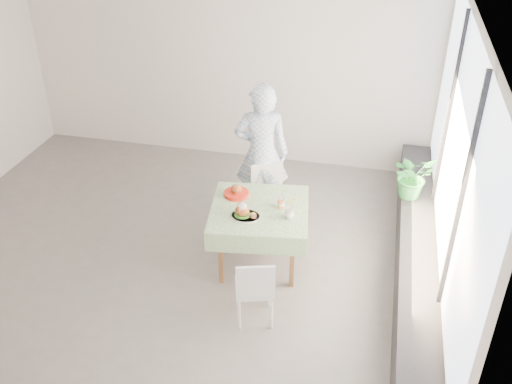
% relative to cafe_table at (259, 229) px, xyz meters
% --- Properties ---
extents(floor, '(6.00, 6.00, 0.00)m').
position_rel_cafe_table_xyz_m(floor, '(-1.08, 0.04, -0.46)').
color(floor, '#5E5C59').
rests_on(floor, ground).
extents(ceiling, '(6.00, 6.00, 0.00)m').
position_rel_cafe_table_xyz_m(ceiling, '(-1.08, 0.04, 2.34)').
color(ceiling, white).
rests_on(ceiling, ground).
extents(wall_back, '(6.00, 0.02, 2.80)m').
position_rel_cafe_table_xyz_m(wall_back, '(-1.08, 2.54, 0.94)').
color(wall_back, silver).
rests_on(wall_back, ground).
extents(wall_front, '(6.00, 0.02, 2.80)m').
position_rel_cafe_table_xyz_m(wall_front, '(-1.08, -2.46, 0.94)').
color(wall_front, silver).
rests_on(wall_front, ground).
extents(wall_right, '(0.02, 5.00, 2.80)m').
position_rel_cafe_table_xyz_m(wall_right, '(1.92, 0.04, 0.94)').
color(wall_right, silver).
rests_on(wall_right, ground).
extents(window_pane, '(0.01, 4.80, 2.18)m').
position_rel_cafe_table_xyz_m(window_pane, '(1.89, 0.04, 1.19)').
color(window_pane, '#D1E0F9').
rests_on(window_pane, ground).
extents(window_ledge, '(0.40, 4.80, 0.50)m').
position_rel_cafe_table_xyz_m(window_ledge, '(1.72, 0.04, -0.21)').
color(window_ledge, black).
rests_on(window_ledge, ground).
extents(cafe_table, '(1.18, 1.18, 0.74)m').
position_rel_cafe_table_xyz_m(cafe_table, '(0.00, 0.00, 0.00)').
color(cafe_table, brown).
rests_on(cafe_table, ground).
extents(chair_far, '(0.53, 0.53, 0.84)m').
position_rel_cafe_table_xyz_m(chair_far, '(-0.02, 0.67, -0.20)').
color(chair_far, white).
rests_on(chair_far, ground).
extents(chair_near, '(0.46, 0.46, 0.79)m').
position_rel_cafe_table_xyz_m(chair_near, '(0.16, -0.90, -0.22)').
color(chair_near, white).
rests_on(chair_near, ground).
extents(diner, '(0.73, 0.55, 1.81)m').
position_rel_cafe_table_xyz_m(diner, '(-0.19, 0.94, 0.44)').
color(diner, '#83A8D2').
rests_on(diner, ground).
extents(main_dish, '(0.31, 0.31, 0.16)m').
position_rel_cafe_table_xyz_m(main_dish, '(-0.12, -0.20, 0.33)').
color(main_dish, white).
rests_on(main_dish, cafe_table).
extents(juice_cup_orange, '(0.09, 0.09, 0.25)m').
position_rel_cafe_table_xyz_m(juice_cup_orange, '(0.22, 0.06, 0.34)').
color(juice_cup_orange, white).
rests_on(juice_cup_orange, cafe_table).
extents(juice_cup_lemonade, '(0.10, 0.10, 0.28)m').
position_rel_cafe_table_xyz_m(juice_cup_lemonade, '(0.35, -0.12, 0.35)').
color(juice_cup_lemonade, white).
rests_on(juice_cup_lemonade, cafe_table).
extents(second_dish, '(0.28, 0.28, 0.13)m').
position_rel_cafe_table_xyz_m(second_dish, '(-0.31, 0.19, 0.32)').
color(second_dish, red).
rests_on(second_dish, cafe_table).
extents(potted_plant, '(0.65, 0.63, 0.55)m').
position_rel_cafe_table_xyz_m(potted_plant, '(1.61, 1.04, 0.31)').
color(potted_plant, '#2C8441').
rests_on(potted_plant, window_ledge).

